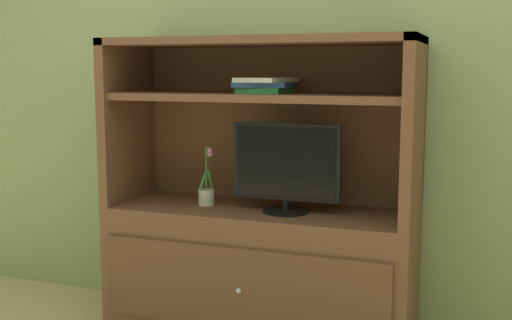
% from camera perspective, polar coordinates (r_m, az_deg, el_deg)
% --- Properties ---
extents(painted_rear_wall, '(6.00, 0.10, 2.80)m').
position_cam_1_polar(painted_rear_wall, '(3.43, 2.35, 9.04)').
color(painted_rear_wall, '#8C9E6B').
rests_on(painted_rear_wall, ground_plane).
extents(media_console, '(1.52, 0.55, 1.49)m').
position_cam_1_polar(media_console, '(3.22, 0.34, -7.27)').
color(media_console, brown).
rests_on(media_console, ground_plane).
extents(tv_monitor, '(0.53, 0.22, 0.43)m').
position_cam_1_polar(tv_monitor, '(3.06, 2.68, -0.65)').
color(tv_monitor, black).
rests_on(tv_monitor, media_console).
extents(potted_plant, '(0.08, 0.08, 0.30)m').
position_cam_1_polar(potted_plant, '(3.25, -4.41, -2.82)').
color(potted_plant, beige).
rests_on(potted_plant, media_console).
extents(magazine_stack, '(0.28, 0.35, 0.07)m').
position_cam_1_polar(magazine_stack, '(3.09, 0.83, 6.70)').
color(magazine_stack, '#338C4C').
rests_on(magazine_stack, media_console).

